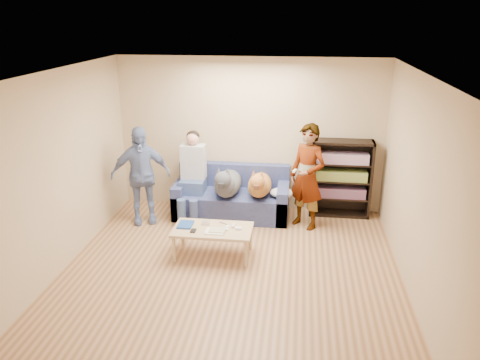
# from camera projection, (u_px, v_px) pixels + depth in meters

# --- Properties ---
(ground) EXTENTS (5.00, 5.00, 0.00)m
(ground) POSITION_uv_depth(u_px,v_px,m) (228.00, 280.00, 6.04)
(ground) COLOR brown
(ground) RESTS_ON ground
(ceiling) EXTENTS (5.00, 5.00, 0.00)m
(ceiling) POSITION_uv_depth(u_px,v_px,m) (226.00, 76.00, 5.16)
(ceiling) COLOR white
(ceiling) RESTS_ON ground
(wall_back) EXTENTS (4.50, 0.00, 4.50)m
(wall_back) POSITION_uv_depth(u_px,v_px,m) (250.00, 135.00, 7.93)
(wall_back) COLOR tan
(wall_back) RESTS_ON ground
(wall_front) EXTENTS (4.50, 0.00, 4.50)m
(wall_front) POSITION_uv_depth(u_px,v_px,m) (172.00, 310.00, 3.27)
(wall_front) COLOR tan
(wall_front) RESTS_ON ground
(wall_left) EXTENTS (0.00, 5.00, 5.00)m
(wall_left) POSITION_uv_depth(u_px,v_px,m) (50.00, 178.00, 5.87)
(wall_left) COLOR tan
(wall_left) RESTS_ON ground
(wall_right) EXTENTS (0.00, 5.00, 5.00)m
(wall_right) POSITION_uv_depth(u_px,v_px,m) (422.00, 195.00, 5.33)
(wall_right) COLOR tan
(wall_right) RESTS_ON ground
(blanket) EXTENTS (0.39, 0.33, 0.14)m
(blanket) POSITION_uv_depth(u_px,v_px,m) (282.00, 193.00, 7.60)
(blanket) COLOR #BAB9BF
(blanket) RESTS_ON sofa
(person_standing_right) EXTENTS (0.73, 0.69, 1.68)m
(person_standing_right) POSITION_uv_depth(u_px,v_px,m) (307.00, 177.00, 7.30)
(person_standing_right) COLOR gray
(person_standing_right) RESTS_ON ground
(person_standing_left) EXTENTS (1.02, 0.71, 1.61)m
(person_standing_left) POSITION_uv_depth(u_px,v_px,m) (141.00, 175.00, 7.48)
(person_standing_left) COLOR #7889C1
(person_standing_left) RESTS_ON ground
(held_controller) EXTENTS (0.07, 0.12, 0.03)m
(held_controller) POSITION_uv_depth(u_px,v_px,m) (295.00, 171.00, 7.08)
(held_controller) COLOR white
(held_controller) RESTS_ON person_standing_right
(notebook_blue) EXTENTS (0.20, 0.26, 0.03)m
(notebook_blue) POSITION_uv_depth(u_px,v_px,m) (186.00, 225.00, 6.61)
(notebook_blue) COLOR #1B4499
(notebook_blue) RESTS_ON coffee_table
(papers) EXTENTS (0.26, 0.20, 0.02)m
(papers) POSITION_uv_depth(u_px,v_px,m) (215.00, 231.00, 6.42)
(papers) COLOR white
(papers) RESTS_ON coffee_table
(magazine) EXTENTS (0.22, 0.17, 0.01)m
(magazine) POSITION_uv_depth(u_px,v_px,m) (217.00, 230.00, 6.43)
(magazine) COLOR #BEB598
(magazine) RESTS_ON coffee_table
(camera_silver) EXTENTS (0.11, 0.06, 0.05)m
(camera_silver) POSITION_uv_depth(u_px,v_px,m) (206.00, 223.00, 6.64)
(camera_silver) COLOR silver
(camera_silver) RESTS_ON coffee_table
(controller_a) EXTENTS (0.04, 0.13, 0.03)m
(controller_a) POSITION_uv_depth(u_px,v_px,m) (234.00, 226.00, 6.58)
(controller_a) COLOR silver
(controller_a) RESTS_ON coffee_table
(controller_b) EXTENTS (0.09, 0.06, 0.03)m
(controller_b) POSITION_uv_depth(u_px,v_px,m) (238.00, 228.00, 6.49)
(controller_b) COLOR white
(controller_b) RESTS_ON coffee_table
(headphone_cup_a) EXTENTS (0.07, 0.07, 0.02)m
(headphone_cup_a) POSITION_uv_depth(u_px,v_px,m) (227.00, 229.00, 6.48)
(headphone_cup_a) COLOR white
(headphone_cup_a) RESTS_ON coffee_table
(headphone_cup_b) EXTENTS (0.07, 0.07, 0.02)m
(headphone_cup_b) POSITION_uv_depth(u_px,v_px,m) (227.00, 227.00, 6.55)
(headphone_cup_b) COLOR white
(headphone_cup_b) RESTS_ON coffee_table
(pen_orange) EXTENTS (0.13, 0.06, 0.01)m
(pen_orange) POSITION_uv_depth(u_px,v_px,m) (209.00, 233.00, 6.37)
(pen_orange) COLOR orange
(pen_orange) RESTS_ON coffee_table
(pen_black) EXTENTS (0.13, 0.08, 0.01)m
(pen_black) POSITION_uv_depth(u_px,v_px,m) (223.00, 223.00, 6.67)
(pen_black) COLOR black
(pen_black) RESTS_ON coffee_table
(wallet) EXTENTS (0.07, 0.12, 0.02)m
(wallet) POSITION_uv_depth(u_px,v_px,m) (193.00, 231.00, 6.44)
(wallet) COLOR black
(wallet) RESTS_ON coffee_table
(sofa) EXTENTS (1.90, 0.85, 0.82)m
(sofa) POSITION_uv_depth(u_px,v_px,m) (232.00, 199.00, 7.93)
(sofa) COLOR #515B93
(sofa) RESTS_ON ground
(person_seated) EXTENTS (0.40, 0.73, 1.47)m
(person_seated) POSITION_uv_depth(u_px,v_px,m) (192.00, 172.00, 7.72)
(person_seated) COLOR #405F8D
(person_seated) RESTS_ON sofa
(dog_gray) EXTENTS (0.43, 1.26, 0.62)m
(dog_gray) POSITION_uv_depth(u_px,v_px,m) (227.00, 183.00, 7.59)
(dog_gray) COLOR #4E5259
(dog_gray) RESTS_ON sofa
(dog_tan) EXTENTS (0.39, 1.15, 0.56)m
(dog_tan) POSITION_uv_depth(u_px,v_px,m) (259.00, 185.00, 7.58)
(dog_tan) COLOR #BA7038
(dog_tan) RESTS_ON sofa
(coffee_table) EXTENTS (1.10, 0.60, 0.42)m
(coffee_table) POSITION_uv_depth(u_px,v_px,m) (213.00, 231.00, 6.54)
(coffee_table) COLOR tan
(coffee_table) RESTS_ON ground
(bookshelf) EXTENTS (1.00, 0.34, 1.30)m
(bookshelf) POSITION_uv_depth(u_px,v_px,m) (341.00, 177.00, 7.80)
(bookshelf) COLOR black
(bookshelf) RESTS_ON ground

